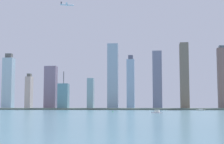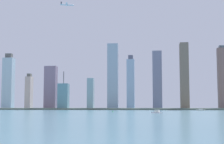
{
  "view_description": "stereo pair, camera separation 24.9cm",
  "coord_description": "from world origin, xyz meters",
  "px_view_note": "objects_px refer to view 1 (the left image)",
  "views": [
    {
      "loc": [
        64.97,
        -172.49,
        9.55
      ],
      "look_at": [
        -20.64,
        533.72,
        78.69
      ],
      "focal_mm": 54.99,
      "sensor_mm": 36.0,
      "label": 1
    },
    {
      "loc": [
        65.22,
        -172.46,
        9.55
      ],
      "look_at": [
        -20.64,
        533.72,
        78.69
      ],
      "focal_mm": 54.99,
      "sensor_mm": 36.0,
      "label": 2
    }
  ],
  "objects_px": {
    "boat_2": "(157,112)",
    "airplane": "(67,5)",
    "boat_0": "(201,110)",
    "skyscraper_3": "(131,84)",
    "skyscraper_1": "(63,97)",
    "skyscraper_8": "(8,83)",
    "skyscraper_4": "(157,80)",
    "skyscraper_0": "(91,94)",
    "skyscraper_6": "(113,76)",
    "skyscraper_7": "(51,88)",
    "skyscraper_9": "(184,76)",
    "skyscraper_2": "(29,92)",
    "channel_buoy_1": "(113,111)",
    "skyscraper_5": "(223,78)"
  },
  "relations": [
    {
      "from": "skyscraper_1",
      "to": "skyscraper_4",
      "type": "xyz_separation_m",
      "value": [
        203.02,
        62.44,
        38.23
      ]
    },
    {
      "from": "skyscraper_4",
      "to": "boat_2",
      "type": "distance_m",
      "value": 378.31
    },
    {
      "from": "skyscraper_6",
      "to": "channel_buoy_1",
      "type": "bearing_deg",
      "value": -83.23
    },
    {
      "from": "skyscraper_5",
      "to": "skyscraper_6",
      "type": "xyz_separation_m",
      "value": [
        -243.82,
        -20.32,
        4.58
      ]
    },
    {
      "from": "boat_2",
      "to": "skyscraper_1",
      "type": "bearing_deg",
      "value": -19.9
    },
    {
      "from": "skyscraper_7",
      "to": "skyscraper_9",
      "type": "height_order",
      "value": "skyscraper_9"
    },
    {
      "from": "skyscraper_1",
      "to": "boat_0",
      "type": "bearing_deg",
      "value": -22.12
    },
    {
      "from": "skyscraper_3",
      "to": "channel_buoy_1",
      "type": "relative_size",
      "value": 52.47
    },
    {
      "from": "skyscraper_5",
      "to": "skyscraper_6",
      "type": "distance_m",
      "value": 244.7
    },
    {
      "from": "airplane",
      "to": "skyscraper_3",
      "type": "bearing_deg",
      "value": -1.26
    },
    {
      "from": "skyscraper_0",
      "to": "skyscraper_9",
      "type": "relative_size",
      "value": 0.48
    },
    {
      "from": "channel_buoy_1",
      "to": "boat_0",
      "type": "bearing_deg",
      "value": 44.92
    },
    {
      "from": "skyscraper_4",
      "to": "boat_0",
      "type": "xyz_separation_m",
      "value": [
        72.58,
        -174.48,
        -65.34
      ]
    },
    {
      "from": "boat_2",
      "to": "airplane",
      "type": "distance_m",
      "value": 463.57
    },
    {
      "from": "skyscraper_4",
      "to": "skyscraper_1",
      "type": "bearing_deg",
      "value": -162.9
    },
    {
      "from": "skyscraper_0",
      "to": "skyscraper_6",
      "type": "height_order",
      "value": "skyscraper_6"
    },
    {
      "from": "skyscraper_0",
      "to": "skyscraper_2",
      "type": "bearing_deg",
      "value": 161.77
    },
    {
      "from": "skyscraper_3",
      "to": "skyscraper_9",
      "type": "height_order",
      "value": "skyscraper_9"
    },
    {
      "from": "skyscraper_3",
      "to": "boat_0",
      "type": "relative_size",
      "value": 7.57
    },
    {
      "from": "skyscraper_5",
      "to": "skyscraper_6",
      "type": "bearing_deg",
      "value": -175.24
    },
    {
      "from": "skyscraper_1",
      "to": "skyscraper_8",
      "type": "xyz_separation_m",
      "value": [
        -155.96,
        67.33,
        35.91
      ]
    },
    {
      "from": "skyscraper_3",
      "to": "boat_0",
      "type": "bearing_deg",
      "value": -53.4
    },
    {
      "from": "skyscraper_5",
      "to": "airplane",
      "type": "relative_size",
      "value": 4.61
    },
    {
      "from": "skyscraper_1",
      "to": "skyscraper_3",
      "type": "height_order",
      "value": "skyscraper_3"
    },
    {
      "from": "skyscraper_4",
      "to": "airplane",
      "type": "xyz_separation_m",
      "value": [
        -205.64,
        -31.01,
        175.39
      ]
    },
    {
      "from": "skyscraper_7",
      "to": "skyscraper_2",
      "type": "bearing_deg",
      "value": 148.69
    },
    {
      "from": "skyscraper_5",
      "to": "boat_2",
      "type": "xyz_separation_m",
      "value": [
        -149.34,
        -367.41,
        -68.15
      ]
    },
    {
      "from": "skyscraper_7",
      "to": "boat_0",
      "type": "xyz_separation_m",
      "value": [
        310.95,
        -133.35,
        -47.41
      ]
    },
    {
      "from": "channel_buoy_1",
      "to": "skyscraper_8",
      "type": "bearing_deg",
      "value": 132.83
    },
    {
      "from": "skyscraper_1",
      "to": "skyscraper_8",
      "type": "height_order",
      "value": "skyscraper_8"
    },
    {
      "from": "skyscraper_3",
      "to": "skyscraper_7",
      "type": "distance_m",
      "value": 183.75
    },
    {
      "from": "skyscraper_4",
      "to": "skyscraper_8",
      "type": "height_order",
      "value": "skyscraper_8"
    },
    {
      "from": "skyscraper_2",
      "to": "skyscraper_9",
      "type": "bearing_deg",
      "value": -7.3
    },
    {
      "from": "skyscraper_2",
      "to": "skyscraper_8",
      "type": "height_order",
      "value": "skyscraper_8"
    },
    {
      "from": "skyscraper_8",
      "to": "channel_buoy_1",
      "type": "relative_size",
      "value": 56.51
    },
    {
      "from": "skyscraper_5",
      "to": "airplane",
      "type": "distance_m",
      "value": 391.17
    },
    {
      "from": "skyscraper_1",
      "to": "channel_buoy_1",
      "type": "bearing_deg",
      "value": -61.1
    },
    {
      "from": "skyscraper_5",
      "to": "boat_2",
      "type": "relative_size",
      "value": 10.66
    },
    {
      "from": "boat_0",
      "to": "skyscraper_1",
      "type": "bearing_deg",
      "value": 165.77
    },
    {
      "from": "skyscraper_2",
      "to": "skyscraper_7",
      "type": "distance_m",
      "value": 77.07
    },
    {
      "from": "skyscraper_7",
      "to": "skyscraper_1",
      "type": "bearing_deg",
      "value": -31.08
    },
    {
      "from": "skyscraper_3",
      "to": "skyscraper_8",
      "type": "height_order",
      "value": "skyscraper_8"
    },
    {
      "from": "skyscraper_2",
      "to": "skyscraper_3",
      "type": "relative_size",
      "value": 0.68
    },
    {
      "from": "skyscraper_1",
      "to": "skyscraper_5",
      "type": "bearing_deg",
      "value": 9.35
    },
    {
      "from": "boat_2",
      "to": "skyscraper_0",
      "type": "bearing_deg",
      "value": -28.79
    },
    {
      "from": "boat_0",
      "to": "skyscraper_3",
      "type": "bearing_deg",
      "value": 134.5
    },
    {
      "from": "skyscraper_1",
      "to": "channel_buoy_1",
      "type": "relative_size",
      "value": 34.76
    },
    {
      "from": "skyscraper_0",
      "to": "airplane",
      "type": "xyz_separation_m",
      "value": [
        -60.94,
        22.73,
        207.85
      ]
    },
    {
      "from": "airplane",
      "to": "skyscraper_4",
      "type": "bearing_deg",
      "value": -6.75
    },
    {
      "from": "skyscraper_1",
      "to": "skyscraper_2",
      "type": "distance_m",
      "value": 118.46
    }
  ]
}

